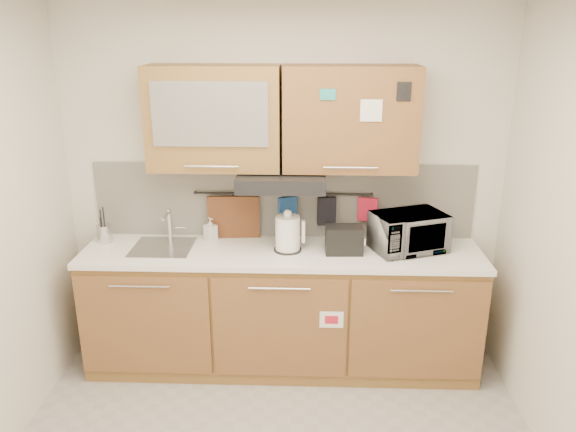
{
  "coord_description": "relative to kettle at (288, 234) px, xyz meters",
  "views": [
    {
      "loc": [
        0.18,
        -2.48,
        2.41
      ],
      "look_at": [
        0.05,
        1.05,
        1.22
      ],
      "focal_mm": 35.0,
      "sensor_mm": 36.0,
      "label": 1
    }
  ],
  "objects": [
    {
      "name": "cutting_board",
      "position": [
        -0.41,
        0.24,
        -0.04
      ],
      "size": [
        0.38,
        0.06,
        0.47
      ],
      "primitive_type": "cube",
      "rotation": [
        0.0,
        0.0,
        0.07
      ],
      "color": "brown",
      "rests_on": "utensil_rail"
    },
    {
      "name": "dark_pouch",
      "position": [
        0.28,
        0.24,
        0.09
      ],
      "size": [
        0.14,
        0.06,
        0.21
      ],
      "primitive_type": "cube",
      "rotation": [
        0.0,
        0.0,
        0.18
      ],
      "color": "black",
      "rests_on": "utensil_rail"
    },
    {
      "name": "utensil_crock",
      "position": [
        -1.35,
        0.11,
        -0.05
      ],
      "size": [
        0.11,
        0.11,
        0.27
      ],
      "rotation": [
        0.0,
        0.0,
        -0.08
      ],
      "color": "silver",
      "rests_on": "countertop"
    },
    {
      "name": "sink",
      "position": [
        -0.89,
        0.02,
        -0.12
      ],
      "size": [
        0.42,
        0.4,
        0.26
      ],
      "color": "silver",
      "rests_on": "countertop"
    },
    {
      "name": "microwave",
      "position": [
        0.84,
        0.04,
        0.01
      ],
      "size": [
        0.57,
        0.48,
        0.27
      ],
      "primitive_type": "imported",
      "rotation": [
        0.0,
        0.0,
        0.37
      ],
      "color": "#999999",
      "rests_on": "countertop"
    },
    {
      "name": "soap_bottle",
      "position": [
        -0.58,
        0.18,
        -0.03
      ],
      "size": [
        0.11,
        0.11,
        0.17
      ],
      "primitive_type": "imported",
      "rotation": [
        0.0,
        0.0,
        0.76
      ],
      "color": "#999999",
      "rests_on": "countertop"
    },
    {
      "name": "kettle",
      "position": [
        0.0,
        0.0,
        0.0
      ],
      "size": [
        0.22,
        0.19,
        0.3
      ],
      "rotation": [
        0.0,
        0.0,
        0.14
      ],
      "color": "white",
      "rests_on": "countertop"
    },
    {
      "name": "pot_holder",
      "position": [
        0.57,
        0.24,
        0.11
      ],
      "size": [
        0.14,
        0.06,
        0.18
      ],
      "primitive_type": "cube",
      "rotation": [
        0.0,
        0.0,
        -0.26
      ],
      "color": "red",
      "rests_on": "utensil_rail"
    },
    {
      "name": "countertop",
      "position": [
        -0.05,
        -0.0,
        -0.14
      ],
      "size": [
        2.82,
        0.62,
        0.04
      ],
      "primitive_type": "cube",
      "color": "white",
      "rests_on": "base_cabinet"
    },
    {
      "name": "oven_mitt",
      "position": [
        -0.01,
        0.24,
        0.08
      ],
      "size": [
        0.14,
        0.09,
        0.23
      ],
      "primitive_type": "cube",
      "rotation": [
        0.0,
        0.0,
        0.43
      ],
      "color": "#1F4A8F",
      "rests_on": "utensil_rail"
    },
    {
      "name": "range_hood",
      "position": [
        -0.05,
        0.06,
        0.38
      ],
      "size": [
        0.6,
        0.46,
        0.1
      ],
      "primitive_type": "cube",
      "color": "black",
      "rests_on": "upper_cabinets"
    },
    {
      "name": "wall_back",
      "position": [
        -0.05,
        0.31,
        0.26
      ],
      "size": [
        3.2,
        0.0,
        3.2
      ],
      "primitive_type": "plane",
      "rotation": [
        1.57,
        0.0,
        0.0
      ],
      "color": "silver",
      "rests_on": "ground"
    },
    {
      "name": "toaster",
      "position": [
        0.39,
        -0.03,
        -0.02
      ],
      "size": [
        0.26,
        0.16,
        0.19
      ],
      "rotation": [
        0.0,
        0.0,
        0.04
      ],
      "color": "black",
      "rests_on": "countertop"
    },
    {
      "name": "upper_cabinets",
      "position": [
        -0.05,
        0.13,
        0.79
      ],
      "size": [
        1.82,
        0.37,
        0.7
      ],
      "color": "olive",
      "rests_on": "wall_back"
    },
    {
      "name": "backsplash",
      "position": [
        -0.05,
        0.3,
        0.16
      ],
      "size": [
        2.8,
        0.02,
        0.56
      ],
      "primitive_type": "cube",
      "color": "silver",
      "rests_on": "countertop"
    },
    {
      "name": "utensil_rail",
      "position": [
        -0.05,
        0.26,
        0.22
      ],
      "size": [
        1.3,
        0.02,
        0.02
      ],
      "primitive_type": "cylinder",
      "rotation": [
        0.0,
        1.57,
        0.0
      ],
      "color": "black",
      "rests_on": "backsplash"
    },
    {
      "name": "base_cabinet",
      "position": [
        -0.05,
        0.0,
        -0.64
      ],
      "size": [
        2.8,
        0.64,
        0.88
      ],
      "color": "olive",
      "rests_on": "floor"
    }
  ]
}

